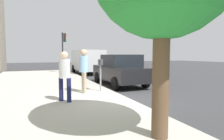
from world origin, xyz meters
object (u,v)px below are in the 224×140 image
at_px(pedestrian_at_meter, 84,67).
at_px(parked_van_far, 87,60).
at_px(parking_meter, 101,68).
at_px(parked_sedan_near, 120,70).
at_px(traffic_signal, 64,46).
at_px(pedestrian_bystander, 65,72).

bearing_deg(pedestrian_at_meter, parked_van_far, 80.73).
relative_size(parking_meter, parked_van_far, 0.27).
bearing_deg(pedestrian_at_meter, parked_sedan_near, 43.90).
relative_size(parking_meter, parked_sedan_near, 0.32).
bearing_deg(traffic_signal, parked_sedan_near, -164.06).
height_order(parked_sedan_near, traffic_signal, traffic_signal).
height_order(parking_meter, traffic_signal, traffic_signal).
bearing_deg(pedestrian_bystander, pedestrian_at_meter, 16.50).
xyz_separation_m(pedestrian_at_meter, parked_van_far, (9.29, -2.61, 0.01)).
bearing_deg(parked_van_far, pedestrian_bystander, 161.24).
bearing_deg(parking_meter, traffic_signal, 1.47).
relative_size(pedestrian_at_meter, parked_sedan_near, 0.42).
xyz_separation_m(parking_meter, parked_van_far, (9.31, -1.87, 0.09)).
relative_size(pedestrian_at_meter, traffic_signal, 0.51).
xyz_separation_m(parking_meter, pedestrian_bystander, (-1.29, 1.73, -0.01)).
distance_m(pedestrian_bystander, parked_van_far, 11.20).
xyz_separation_m(pedestrian_bystander, parked_sedan_near, (3.31, -3.60, -0.26)).
bearing_deg(pedestrian_at_meter, parking_meter, 5.22).
relative_size(parking_meter, traffic_signal, 0.39).
bearing_deg(traffic_signal, parked_van_far, -92.43).
xyz_separation_m(pedestrian_at_meter, traffic_signal, (9.38, -0.50, 1.33)).
bearing_deg(pedestrian_bystander, parking_meter, 0.27).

